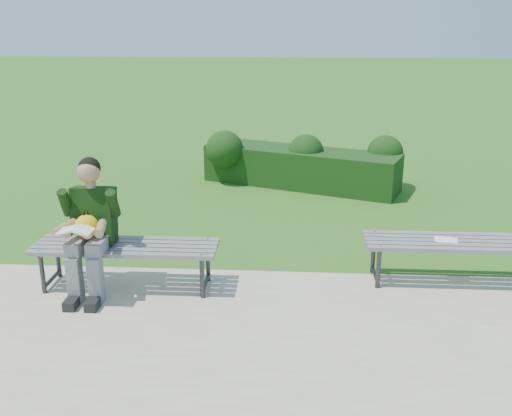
{
  "coord_description": "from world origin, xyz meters",
  "views": [
    {
      "loc": [
        0.07,
        -5.55,
        2.53
      ],
      "look_at": [
        -0.26,
        -0.25,
        0.81
      ],
      "focal_mm": 40.0,
      "sensor_mm": 36.0,
      "label": 1
    }
  ],
  "objects_px": {
    "hedge": "(300,163)",
    "bench_left": "(126,250)",
    "seated_boy": "(90,224)",
    "bench_right": "(456,245)",
    "paper_sheet": "(446,240)"
  },
  "relations": [
    {
      "from": "hedge",
      "to": "paper_sheet",
      "type": "relative_size",
      "value": 13.36
    },
    {
      "from": "bench_right",
      "to": "paper_sheet",
      "type": "xyz_separation_m",
      "value": [
        -0.1,
        -0.0,
        0.06
      ]
    },
    {
      "from": "seated_boy",
      "to": "paper_sheet",
      "type": "height_order",
      "value": "seated_boy"
    },
    {
      "from": "bench_left",
      "to": "bench_right",
      "type": "height_order",
      "value": "same"
    },
    {
      "from": "hedge",
      "to": "bench_left",
      "type": "distance_m",
      "value": 4.29
    },
    {
      "from": "paper_sheet",
      "to": "hedge",
      "type": "bearing_deg",
      "value": 111.56
    },
    {
      "from": "bench_right",
      "to": "hedge",
      "type": "bearing_deg",
      "value": 112.92
    },
    {
      "from": "bench_right",
      "to": "paper_sheet",
      "type": "relative_size",
      "value": 7.2
    },
    {
      "from": "bench_right",
      "to": "seated_boy",
      "type": "relative_size",
      "value": 1.37
    },
    {
      "from": "bench_left",
      "to": "seated_boy",
      "type": "relative_size",
      "value": 1.37
    },
    {
      "from": "seated_boy",
      "to": "hedge",
      "type": "bearing_deg",
      "value": 62.99
    },
    {
      "from": "hedge",
      "to": "seated_boy",
      "type": "distance_m",
      "value": 4.51
    },
    {
      "from": "bench_right",
      "to": "paper_sheet",
      "type": "distance_m",
      "value": 0.12
    },
    {
      "from": "hedge",
      "to": "paper_sheet",
      "type": "height_order",
      "value": "hedge"
    },
    {
      "from": "bench_right",
      "to": "seated_boy",
      "type": "xyz_separation_m",
      "value": [
        -3.56,
        -0.42,
        0.3
      ]
    }
  ]
}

